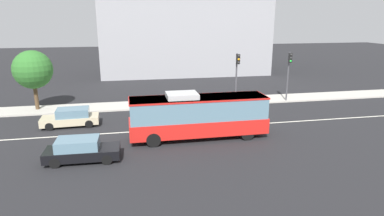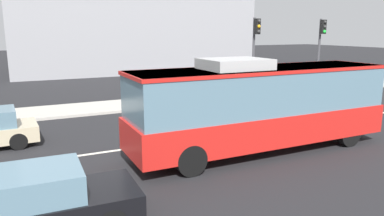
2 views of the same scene
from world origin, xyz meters
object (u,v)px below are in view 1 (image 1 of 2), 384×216
object	(u,v)px
transit_bus	(198,114)
sedan_beige	(71,117)
traffic_light_mid_block	(237,70)
sedan_black	(81,150)
traffic_light_near_corner	(289,68)
street_tree_kerbside_left	(33,70)

from	to	relation	value
transit_bus	sedan_beige	size ratio (longest dim) A/B	2.19
traffic_light_mid_block	sedan_black	bearing A→B (deg)	-56.31
traffic_light_near_corner	traffic_light_mid_block	size ratio (longest dim) A/B	1.00
traffic_light_near_corner	street_tree_kerbside_left	distance (m)	24.95
traffic_light_near_corner	traffic_light_mid_block	distance (m)	5.59
transit_bus	traffic_light_mid_block	distance (m)	10.60
traffic_light_mid_block	street_tree_kerbside_left	bearing A→B (deg)	-100.26
sedan_black	traffic_light_near_corner	world-z (taller)	traffic_light_near_corner
sedan_beige	street_tree_kerbside_left	xyz separation A→B (m)	(-3.90, 5.53, 3.19)
sedan_black	traffic_light_near_corner	bearing A→B (deg)	31.84
transit_bus	street_tree_kerbside_left	world-z (taller)	street_tree_kerbside_left
traffic_light_near_corner	traffic_light_mid_block	world-z (taller)	same
transit_bus	street_tree_kerbside_left	xyz separation A→B (m)	(-13.48, 10.28, 2.11)
traffic_light_mid_block	street_tree_kerbside_left	xyz separation A→B (m)	(-19.31, 1.59, 0.36)
transit_bus	traffic_light_near_corner	distance (m)	14.49
sedan_beige	traffic_light_near_corner	size ratio (longest dim) A/B	0.88
sedan_black	sedan_beige	bearing A→B (deg)	104.15
transit_bus	sedan_beige	distance (m)	10.75
transit_bus	sedan_black	size ratio (longest dim) A/B	2.20
transit_bus	traffic_light_near_corner	xyz separation A→B (m)	(11.43, 8.74, 1.75)
transit_bus	sedan_black	world-z (taller)	transit_bus
traffic_light_mid_block	transit_bus	bearing A→B (deg)	-39.44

